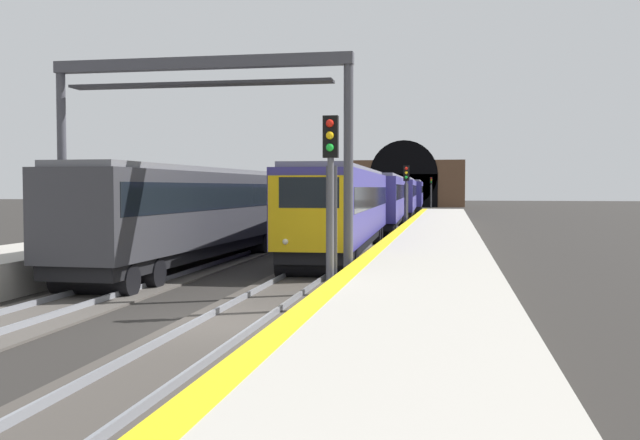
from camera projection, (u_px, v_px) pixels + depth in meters
The scene contains 12 objects.
ground_plane at pixel (233, 326), 16.38m from camera, with size 320.00×320.00×0.00m, color #282623.
platform_right at pixel (416, 308), 15.62m from camera, with size 112.00×3.99×1.05m, color #ADA89E.
platform_right_edge_strip at pixel (337, 282), 15.90m from camera, with size 112.00×0.50×0.01m, color yellow.
track_main_line at pixel (233, 324), 16.38m from camera, with size 160.00×2.70×0.21m.
track_adjacent_line at pixel (29, 317), 17.30m from camera, with size 160.00×3.06×0.21m.
train_main_approaching at pixel (392, 197), 60.80m from camera, with size 75.80×3.44×4.04m.
train_adjacent_platform at pixel (257, 205), 37.51m from camera, with size 37.02×3.22×3.92m.
railway_signal_near at pixel (331, 193), 18.00m from camera, with size 0.39×0.38×4.95m.
railway_signal_mid at pixel (406, 192), 48.63m from camera, with size 0.39×0.38×4.64m.
railway_signal_far at pixel (431, 189), 111.26m from camera, with size 0.39×0.38×4.78m.
overhead_signal_gantry at pixel (199, 113), 21.50m from camera, with size 0.70×9.32×7.05m.
tunnel_portal at pixel (404, 183), 116.41m from camera, with size 2.58×19.42×10.88m.
Camera 1 is at (-15.64, -4.88, 3.16)m, focal length 40.26 mm.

